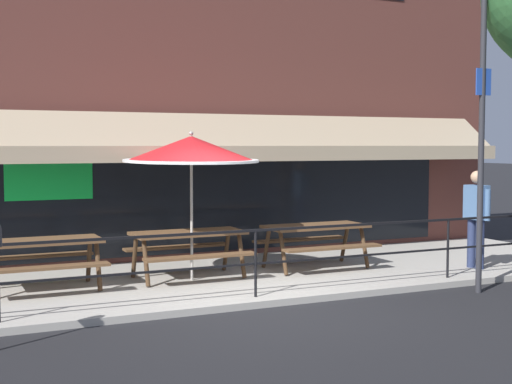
# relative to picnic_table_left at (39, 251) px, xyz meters

# --- Properties ---
(ground_plane) EXTENTS (120.00, 120.00, 0.00)m
(ground_plane) POSITION_rel_picnic_table_left_xyz_m (2.73, -2.00, -0.71)
(ground_plane) COLOR black
(patio_deck) EXTENTS (15.00, 4.00, 0.10)m
(patio_deck) POSITION_rel_picnic_table_left_xyz_m (2.73, -0.00, -0.66)
(patio_deck) COLOR #ADA89E
(patio_deck) RESTS_ON ground
(restaurant_building) EXTENTS (15.00, 1.60, 8.61)m
(restaurant_building) POSITION_rel_picnic_table_left_xyz_m (2.73, 2.23, 3.57)
(restaurant_building) COLOR brown
(restaurant_building) RESTS_ON ground
(patio_railing) EXTENTS (13.84, 0.04, 0.97)m
(patio_railing) POSITION_rel_picnic_table_left_xyz_m (2.73, -1.70, 0.09)
(patio_railing) COLOR black
(patio_railing) RESTS_ON patio_deck
(picnic_table_left) EXTENTS (1.80, 1.42, 0.76)m
(picnic_table_left) POSITION_rel_picnic_table_left_xyz_m (0.00, 0.00, 0.00)
(picnic_table_left) COLOR brown
(picnic_table_left) RESTS_ON patio_deck
(picnic_table_centre) EXTENTS (1.80, 1.42, 0.76)m
(picnic_table_centre) POSITION_rel_picnic_table_left_xyz_m (2.33, 0.02, 0.00)
(picnic_table_centre) COLOR brown
(picnic_table_centre) RESTS_ON patio_deck
(picnic_table_right) EXTENTS (1.80, 1.42, 0.76)m
(picnic_table_right) POSITION_rel_picnic_table_left_xyz_m (4.67, -0.03, 0.00)
(picnic_table_right) COLOR brown
(picnic_table_right) RESTS_ON patio_deck
(patio_umbrella_centre) EXTENTS (2.14, 2.14, 2.38)m
(patio_umbrella_centre) POSITION_rel_picnic_table_left_xyz_m (2.33, -0.15, 1.47)
(patio_umbrella_centre) COLOR #B7B2A8
(patio_umbrella_centre) RESTS_ON patio_deck
(pedestrian_walking) EXTENTS (0.25, 0.62, 1.71)m
(pedestrian_walking) POSITION_rel_picnic_table_left_xyz_m (7.22, -1.20, 0.35)
(pedestrian_walking) COLOR navy
(pedestrian_walking) RESTS_ON patio_deck
(street_sign_pole) EXTENTS (0.28, 0.09, 4.45)m
(street_sign_pole) POSITION_rel_picnic_table_left_xyz_m (6.14, -2.45, 1.58)
(street_sign_pole) COLOR #2D2D33
(street_sign_pole) RESTS_ON ground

